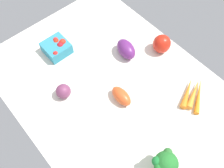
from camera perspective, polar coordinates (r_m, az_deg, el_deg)
The scene contains 8 objects.
tablecloth at distance 102.76cm, azimuth -0.00°, elevation -0.83°, with size 104.00×76.00×2.00cm, color silver.
bell_pepper_red at distance 111.64cm, azimuth 11.68°, elevation 9.34°, with size 8.03×8.03×8.68cm, color red.
carrot_bunch at distance 104.18cm, azimuth 18.60°, elevation -2.18°, with size 13.83×17.66×2.80cm.
broccoli_head at distance 85.44cm, azimuth 12.53°, elevation -18.03°, with size 8.78×8.89×11.13cm.
berry_basket at distance 112.64cm, azimuth -12.93°, elevation 8.46°, with size 10.79×10.79×6.54cm.
red_onion_near_basket at distance 99.23cm, azimuth -11.47°, elevation -1.71°, with size 6.14×6.14×6.14cm, color #713456.
roma_tomato at distance 96.82cm, azimuth 2.23°, elevation -2.87°, with size 9.96×5.27×5.27cm, color #DC5224.
eggplant at distance 108.79cm, azimuth 3.35°, elevation 8.26°, with size 11.09×6.89×6.89cm, color #60246B.
Camera 1 is at (37.63, -32.85, 90.80)cm, focal length 38.58 mm.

